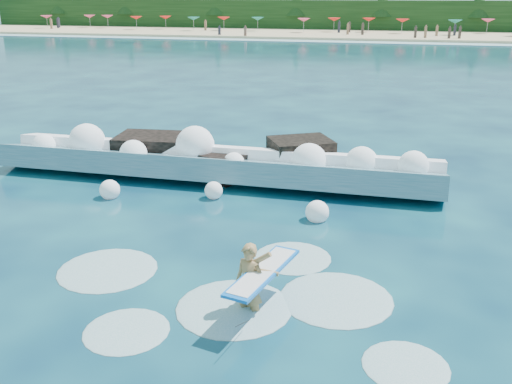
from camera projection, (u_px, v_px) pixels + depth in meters
The scene contains 11 objects.
ground at pixel (179, 258), 14.36m from camera, with size 200.00×200.00×0.00m, color #071F3D.
beach at pixel (370, 35), 85.64m from camera, with size 140.00×20.00×0.40m, color tan.
wet_band at pixel (365, 42), 75.63m from camera, with size 140.00×5.00×0.08m, color silver.
treeline at pixel (374, 16), 94.02m from camera, with size 140.00×4.00×5.00m, color black.
breaking_wave at pixel (214, 165), 20.34m from camera, with size 15.85×2.56×1.37m.
rock_cluster at pixel (217, 158), 21.26m from camera, with size 8.43×3.57×1.50m.
surfer_with_board at pixel (252, 282), 11.75m from camera, with size 1.21×2.99×1.82m.
wave_spray at pixel (211, 155), 20.12m from camera, with size 14.57×4.35×1.91m.
surf_foam at pixel (237, 294), 12.63m from camera, with size 8.98×5.87×0.12m.
beach_umbrellas at pixel (369, 20), 86.47m from camera, with size 111.26×6.70×0.50m.
beachgoers at pixel (414, 31), 79.95m from camera, with size 101.29×11.89×1.94m.
Camera 1 is at (5.06, -12.13, 6.33)m, focal length 40.00 mm.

